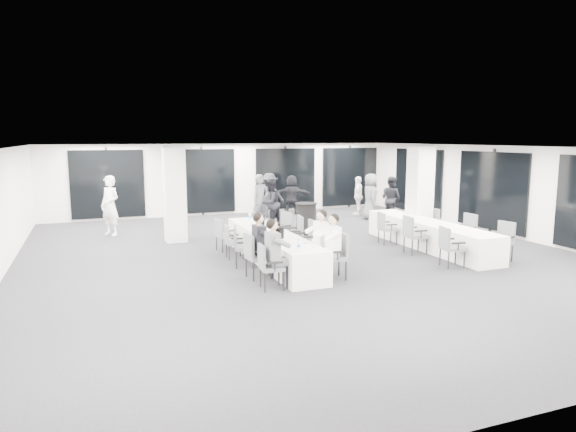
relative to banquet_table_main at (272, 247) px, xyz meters
name	(u,v)px	position (x,y,z in m)	size (l,w,h in m)	color
room	(318,197)	(1.88, 1.38, 1.01)	(14.04, 16.04, 2.84)	#242429
column_left	(175,194)	(-1.81, 3.47, 1.02)	(0.60, 0.60, 2.80)	silver
column_right	(420,193)	(5.19, 1.27, 1.02)	(0.60, 0.60, 2.80)	silver
banquet_table_main	(272,247)	(0.00, 0.00, 0.00)	(0.90, 5.00, 0.75)	white
banquet_table_side	(429,235)	(4.60, -0.05, 0.00)	(0.90, 5.00, 0.75)	white
cocktail_table	(306,218)	(2.25, 3.13, 0.13)	(0.71, 0.71, 0.99)	black
chair_main_left_near	(268,264)	(-0.83, -2.13, 0.16)	(0.51, 0.56, 0.93)	#505258
chair_main_left_second	(255,253)	(-0.84, -1.25, 0.19)	(0.54, 0.59, 0.98)	#505258
chair_main_left_mid	(241,244)	(-0.83, -0.15, 0.18)	(0.59, 0.62, 0.97)	#505258
chair_main_left_fourth	(232,240)	(-0.83, 0.73, 0.12)	(0.46, 0.51, 0.86)	#505258
chair_main_left_far	(223,233)	(-0.83, 1.66, 0.13)	(0.53, 0.56, 0.89)	#505258
chair_main_right_near	(337,253)	(0.84, -1.92, 0.20)	(0.56, 0.61, 1.00)	#505258
chair_main_right_second	(325,249)	(0.83, -1.32, 0.15)	(0.57, 0.59, 0.92)	#505258
chair_main_right_mid	(307,238)	(0.84, -0.24, 0.21)	(0.54, 0.60, 1.03)	#505258
chair_main_right_fourth	(295,233)	(0.84, 0.58, 0.21)	(0.59, 0.63, 1.02)	#505258
chair_main_right_far	(282,227)	(0.84, 1.49, 0.20)	(0.61, 0.64, 1.00)	#505258
chair_side_left_near	(449,244)	(3.77, -1.97, 0.18)	(0.56, 0.60, 0.96)	#505258
chair_side_left_mid	(413,232)	(3.76, -0.49, 0.20)	(0.55, 0.61, 1.02)	#505258
chair_side_left_far	(385,226)	(3.77, 0.87, 0.15)	(0.52, 0.56, 0.92)	#505258
chair_side_right_near	(503,239)	(5.44, -1.91, 0.18)	(0.58, 0.61, 0.98)	#505258
chair_side_right_mid	(466,229)	(5.44, -0.57, 0.19)	(0.52, 0.58, 0.99)	#505258
chair_side_right_far	(430,222)	(5.43, 1.01, 0.16)	(0.47, 0.53, 0.93)	#505258
seated_guest_a	(276,250)	(-0.67, -2.14, 0.44)	(0.50, 0.38, 1.44)	#585A60
seated_guest_b	(262,241)	(-0.67, -1.25, 0.44)	(0.50, 0.38, 1.44)	black
seated_guest_c	(330,243)	(0.67, -1.91, 0.44)	(0.50, 0.38, 1.44)	white
seated_guest_d	(318,237)	(0.67, -1.30, 0.44)	(0.50, 0.38, 1.44)	white
standing_guest_a	(261,197)	(1.37, 5.09, 0.64)	(0.74, 0.60, 2.03)	#585A60
standing_guest_b	(271,200)	(1.58, 4.65, 0.57)	(0.92, 0.56, 1.90)	black
standing_guest_c	(270,192)	(2.29, 6.80, 0.59)	(1.25, 0.63, 1.93)	black
standing_guest_d	(358,193)	(5.75, 6.09, 0.49)	(1.02, 0.57, 1.74)	white
standing_guest_e	(370,194)	(5.65, 4.98, 0.60)	(0.94, 0.57, 1.94)	#585A60
standing_guest_f	(292,192)	(3.41, 7.31, 0.51)	(1.63, 0.63, 1.78)	black
standing_guest_g	(110,202)	(-3.56, 5.16, 0.69)	(0.78, 0.63, 2.13)	white
standing_guest_h	(391,196)	(6.12, 4.31, 0.56)	(0.90, 0.55, 1.87)	black
ice_bucket_near	(279,233)	(-0.08, -0.75, 0.50)	(0.22, 0.22, 0.25)	black
ice_bucket_far	(260,221)	(0.02, 0.99, 0.51)	(0.24, 0.24, 0.27)	black
water_bottle_a	(299,245)	(-0.13, -2.06, 0.48)	(0.07, 0.07, 0.21)	silver
water_bottle_b	(267,224)	(0.09, 0.64, 0.47)	(0.06, 0.06, 0.20)	silver
water_bottle_c	(250,216)	(0.04, 1.97, 0.50)	(0.08, 0.08, 0.24)	silver
plate_a	(284,243)	(-0.19, -1.37, 0.39)	(0.19, 0.19, 0.03)	white
plate_b	(305,243)	(0.24, -1.55, 0.39)	(0.19, 0.19, 0.03)	white
plate_c	(278,234)	(0.03, -0.37, 0.39)	(0.20, 0.20, 0.03)	white
wine_glass	(313,241)	(0.23, -1.99, 0.52)	(0.07, 0.07, 0.19)	silver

